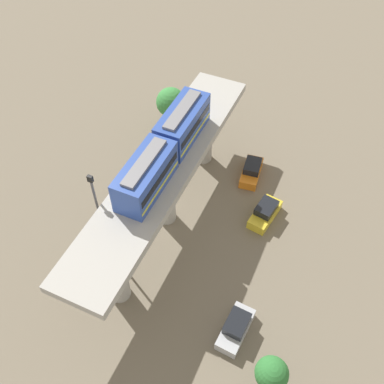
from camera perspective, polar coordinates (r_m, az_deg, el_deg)
name	(u,v)px	position (r m, az deg, el deg)	size (l,w,h in m)	color
ground_plane	(167,217)	(44.17, -3.28, -3.27)	(120.00, 120.00, 0.00)	#706654
viaduct	(164,180)	(39.84, -3.64, 1.61)	(5.20, 28.00, 7.44)	#A8A59E
train	(165,148)	(37.80, -3.47, 5.62)	(2.64, 13.55, 3.24)	#2D4CA5
parked_car_silver	(236,328)	(37.66, 5.66, -16.98)	(2.06, 4.31, 1.76)	#B2B5BA
parked_car_yellow	(265,213)	(44.12, 9.40, -2.63)	(2.43, 4.43, 1.76)	yellow
parked_car_orange	(252,171)	(47.60, 7.67, 2.72)	(2.32, 4.40, 1.76)	orange
tree_near_viaduct	(171,102)	(51.02, -2.74, 11.45)	(3.35, 3.35, 5.38)	brown
tree_mid_lot	(272,374)	(34.21, 10.21, -21.99)	(2.44, 2.44, 4.36)	brown
signal_post	(99,212)	(38.32, -11.90, -2.53)	(0.44, 0.28, 10.04)	#4C4C51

